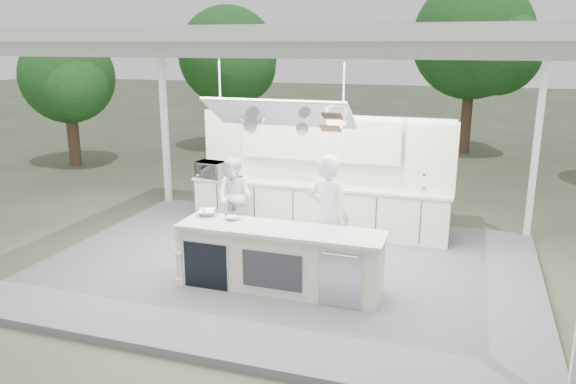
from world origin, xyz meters
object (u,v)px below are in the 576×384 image
(back_counter, at_px, (318,207))
(sous_chef, at_px, (235,196))
(demo_island, at_px, (279,258))
(head_chef, at_px, (329,216))

(back_counter, relative_size, sous_chef, 3.38)
(demo_island, relative_size, sous_chef, 2.07)
(demo_island, xyz_separation_m, sous_chef, (-1.62, 2.10, 0.28))
(demo_island, bearing_deg, back_counter, 93.63)
(demo_island, height_order, back_counter, same)
(head_chef, distance_m, sous_chef, 2.63)
(back_counter, distance_m, sous_chef, 1.63)
(demo_island, xyz_separation_m, head_chef, (0.58, 0.69, 0.51))
(head_chef, bearing_deg, demo_island, 71.00)
(head_chef, relative_size, sous_chef, 1.31)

